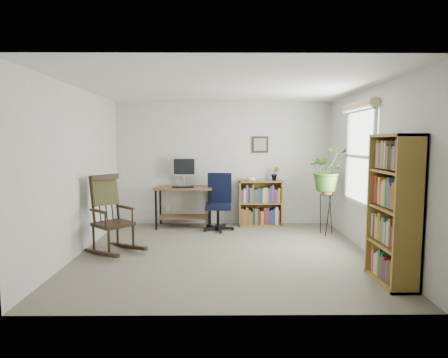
{
  "coord_description": "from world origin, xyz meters",
  "views": [
    {
      "loc": [
        -0.04,
        -5.37,
        1.62
      ],
      "look_at": [
        0.0,
        0.4,
        1.05
      ],
      "focal_mm": 30.0,
      "sensor_mm": 36.0,
      "label": 1
    }
  ],
  "objects_px": {
    "rocking_chair": "(113,213)",
    "tall_bookshelf": "(394,210)",
    "desk": "(184,207)",
    "office_chair": "(218,202)",
    "low_bookshelf": "(260,203)"
  },
  "relations": [
    {
      "from": "desk",
      "to": "rocking_chair",
      "type": "distance_m",
      "value": 1.88
    },
    {
      "from": "tall_bookshelf",
      "to": "desk",
      "type": "bearing_deg",
      "value": 132.87
    },
    {
      "from": "office_chair",
      "to": "low_bookshelf",
      "type": "relative_size",
      "value": 1.21
    },
    {
      "from": "office_chair",
      "to": "tall_bookshelf",
      "type": "bearing_deg",
      "value": -44.63
    },
    {
      "from": "desk",
      "to": "low_bookshelf",
      "type": "xyz_separation_m",
      "value": [
        1.48,
        0.12,
        0.05
      ]
    },
    {
      "from": "office_chair",
      "to": "tall_bookshelf",
      "type": "height_order",
      "value": "tall_bookshelf"
    },
    {
      "from": "desk",
      "to": "office_chair",
      "type": "height_order",
      "value": "office_chair"
    },
    {
      "from": "rocking_chair",
      "to": "tall_bookshelf",
      "type": "height_order",
      "value": "tall_bookshelf"
    },
    {
      "from": "desk",
      "to": "tall_bookshelf",
      "type": "xyz_separation_m",
      "value": [
        2.68,
        -2.88,
        0.47
      ]
    },
    {
      "from": "desk",
      "to": "rocking_chair",
      "type": "xyz_separation_m",
      "value": [
        -0.87,
        -1.66,
        0.2
      ]
    },
    {
      "from": "rocking_chair",
      "to": "low_bookshelf",
      "type": "xyz_separation_m",
      "value": [
        2.35,
        1.78,
        -0.14
      ]
    },
    {
      "from": "rocking_chair",
      "to": "office_chair",
      "type": "bearing_deg",
      "value": -5.33
    },
    {
      "from": "rocking_chair",
      "to": "tall_bookshelf",
      "type": "distance_m",
      "value": 3.76
    },
    {
      "from": "rocking_chair",
      "to": "tall_bookshelf",
      "type": "xyz_separation_m",
      "value": [
        3.55,
        -1.22,
        0.27
      ]
    },
    {
      "from": "low_bookshelf",
      "to": "tall_bookshelf",
      "type": "xyz_separation_m",
      "value": [
        1.2,
        -3.0,
        0.42
      ]
    }
  ]
}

